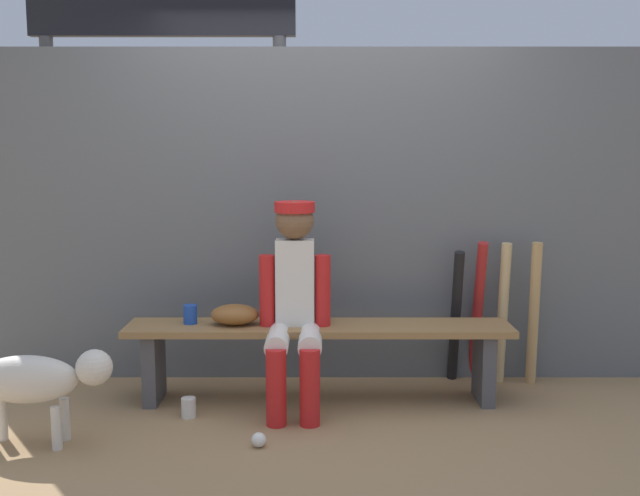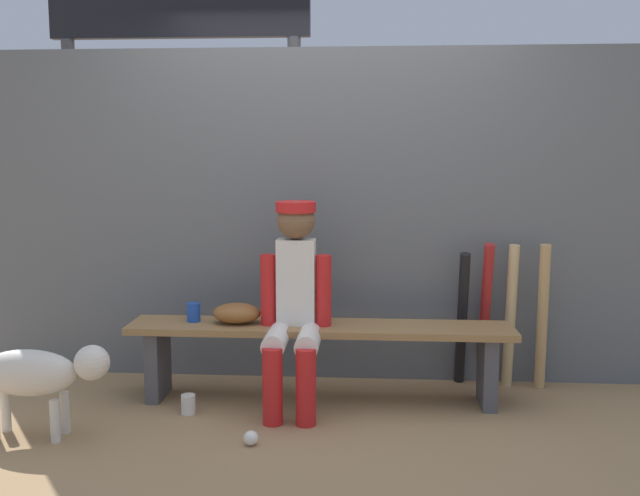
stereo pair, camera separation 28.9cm
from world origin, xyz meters
The scene contains 14 objects.
ground_plane centered at (0.00, 0.00, 0.00)m, with size 30.00×30.00×0.00m, color #9E7A51.
chainlink_fence centered at (0.00, 0.46, 1.05)m, with size 4.54×0.03×2.09m, color #595E63.
dugout_bench centered at (0.00, 0.00, 0.35)m, with size 2.24×0.36×0.46m.
player_seated centered at (-0.14, -0.11, 0.64)m, with size 0.41×0.55×1.18m.
baseball_glove centered at (-0.49, 0.00, 0.52)m, with size 0.28×0.20×0.12m, color brown.
bat_aluminum_black centered at (0.86, 0.34, 0.43)m, with size 0.06×0.06×0.86m, color black.
bat_aluminum_red centered at (1.00, 0.37, 0.46)m, with size 0.06×0.06×0.92m, color #B22323.
bat_wood_natural centered at (1.15, 0.34, 0.45)m, with size 0.06×0.06×0.90m, color tan.
bat_wood_tan centered at (1.34, 0.30, 0.46)m, with size 0.06×0.06×0.91m, color tan.
baseball centered at (-0.30, -0.67, 0.04)m, with size 0.07×0.07×0.07m, color white.
cup_on_ground centered at (-0.72, -0.26, 0.06)m, with size 0.08×0.08×0.11m, color silver.
cup_on_bench centered at (-0.75, 0.03, 0.52)m, with size 0.08×0.08×0.11m, color #1E47AD.
scoreboard centered at (-1.10, 1.41, 2.35)m, with size 2.24×0.27×3.36m.
dog centered at (-1.40, -0.64, 0.34)m, with size 0.84×0.20×0.49m.
Camera 1 is at (0.01, -4.12, 1.48)m, focal length 40.81 mm.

